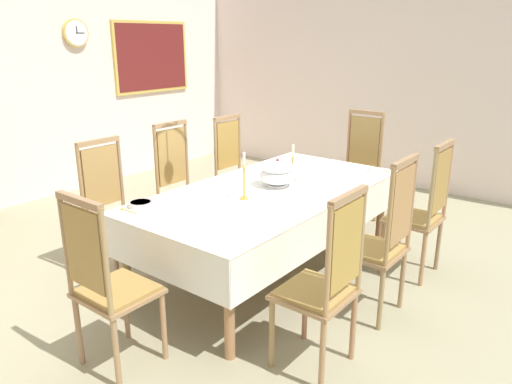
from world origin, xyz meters
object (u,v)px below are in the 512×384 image
chair_north_a (113,209)px  bowl_near_left (376,170)px  chair_south_c (422,209)px  candlestick_west (244,180)px  chair_south_b (382,238)px  chair_head_east (358,168)px  mounted_clock (76,33)px  chair_north_b (182,186)px  candlestick_east (293,166)px  dining_table (270,197)px  chair_head_west (107,282)px  spoon_primary (378,169)px  chair_north_c (236,170)px  framed_painting (152,57)px  spoon_secondary (125,210)px  chair_south_a (325,281)px  soup_tureen (277,173)px  bowl_near_right (141,204)px

chair_north_a → bowl_near_left: bearing=141.5°
chair_south_c → candlestick_west: 1.55m
chair_south_b → chair_head_east: 1.96m
candlestick_west → mounted_clock: (0.92, 3.50, 1.10)m
chair_north_b → candlestick_east: bearing=110.0°
dining_table → bowl_near_left: (1.04, -0.46, 0.09)m
bowl_near_left → chair_head_west: bearing=170.2°
chair_south_b → spoon_primary: size_ratio=6.84×
chair_north_c → chair_head_west: (-2.40, -1.02, -0.01)m
mounted_clock → framed_painting: (1.23, 0.01, -0.33)m
spoon_secondary → mounted_clock: mounted_clock is taller
chair_south_a → framed_painting: 5.36m
chair_south_c → spoon_primary: 0.72m
chair_south_c → candlestick_east: 1.15m
soup_tureen → candlestick_west: 0.44m
mounted_clock → chair_south_a: bearing=-107.3°
chair_head_east → spoon_secondary: 2.76m
dining_table → chair_south_c: chair_south_c is taller
candlestick_west → chair_south_a: bearing=-115.8°
chair_north_b → bowl_near_right: 1.07m
chair_north_c → spoon_primary: chair_north_c is taller
soup_tureen → chair_head_east: bearing=0.0°
chair_head_west → candlestick_east: (1.96, 0.00, 0.31)m
chair_south_c → candlestick_east: (-0.44, 1.02, 0.30)m
chair_north_c → candlestick_east: 1.15m
dining_table → chair_south_b: 1.03m
chair_north_b → chair_head_west: (-1.59, -1.03, -0.02)m
bowl_near_right → spoon_primary: bowl_near_right is taller
chair_north_b → soup_tureen: (0.14, -1.03, 0.27)m
chair_north_b → chair_north_c: chair_north_b is taller
chair_south_b → chair_north_b: chair_north_b is taller
chair_south_b → chair_north_c: bearing=68.3°
chair_north_c → chair_head_east: 1.33m
chair_south_b → candlestick_west: chair_south_b is taller
mounted_clock → bowl_near_left: bearing=-83.3°
soup_tureen → bowl_near_left: 1.05m
chair_north_b → candlestick_east: (0.37, -1.03, 0.28)m
chair_north_a → chair_head_east: size_ratio=0.97×
chair_south_a → mounted_clock: size_ratio=3.40×
soup_tureen → spoon_secondary: (-1.18, 0.53, -0.11)m
framed_painting → spoon_secondary: bearing=-133.9°
chair_south_b → bowl_near_left: chair_south_b is taller
candlestick_west → chair_head_west: bearing=180.0°
chair_south_a → framed_painting: framed_painting is taller
chair_head_east → spoon_secondary: size_ratio=6.86×
bowl_near_left → spoon_secondary: bowl_near_left is taller
spoon_secondary → dining_table: bearing=-27.1°
candlestick_east → spoon_primary: size_ratio=1.83×
chair_north_a → chair_north_c: chair_north_a is taller
chair_south_a → mounted_clock: bearing=72.7°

